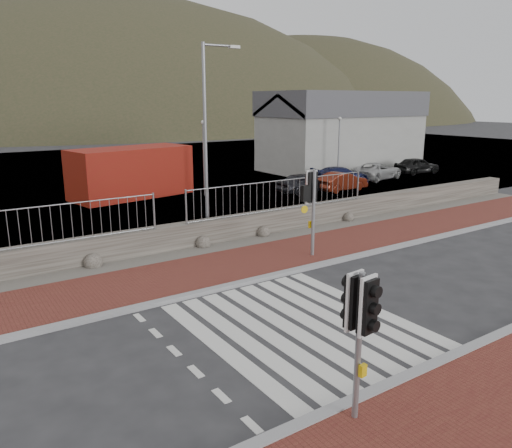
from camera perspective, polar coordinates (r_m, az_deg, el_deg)
ground at (r=12.08m, az=4.99°, el=-11.43°), size 220.00×220.00×0.00m
sidewalk_near at (r=9.28m, az=26.21°, el=-21.22°), size 40.00×4.00×0.08m
sidewalk_far at (r=15.55m, az=-5.49°, el=-5.36°), size 40.00×3.00×0.08m
kerb_near at (r=10.19m, az=16.10°, el=-16.82°), size 40.00×0.25×0.12m
kerb_far at (r=14.32m, az=-2.59°, el=-7.00°), size 40.00×0.25×0.12m
zebra_crossing at (r=12.08m, az=4.99°, el=-11.41°), size 4.62×5.60×0.01m
gravel_strip at (r=17.25m, az=-8.67°, el=-3.53°), size 40.00×1.50×0.06m
stone_wall at (r=17.83m, az=-9.82°, el=-1.59°), size 40.00×0.60×0.90m
railing at (r=17.39m, az=-9.81°, el=2.66°), size 18.07×0.07×1.22m
quay at (r=37.36m, az=-22.98°, el=4.91°), size 120.00×40.00×0.50m
harbor_building at (r=39.15m, az=9.77°, el=10.50°), size 12.20×6.20×5.80m
hills_backdrop at (r=101.32m, az=-24.79°, el=-3.53°), size 254.00×90.00×100.00m
traffic_signal_near at (r=8.13m, az=11.80°, el=-10.28°), size 0.39×0.26×2.60m
traffic_signal_far at (r=16.49m, az=6.52°, el=3.33°), size 0.71×0.28×2.97m
streetlight at (r=18.85m, az=-5.49°, el=10.47°), size 1.52×0.24×7.18m
shipping_container at (r=28.24m, az=-14.08°, el=5.76°), size 6.82×3.84×2.68m
car_a at (r=28.74m, az=5.63°, el=4.71°), size 3.45×1.52×1.15m
car_b at (r=29.70m, az=9.78°, el=4.82°), size 3.38×1.34×1.09m
car_c at (r=32.16m, az=9.65°, el=5.51°), size 3.98×2.26×1.09m
car_d at (r=34.52m, az=13.64°, el=5.92°), size 4.36×2.63×1.13m
car_e at (r=37.94m, az=17.90°, el=6.38°), size 3.61×1.74×1.19m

